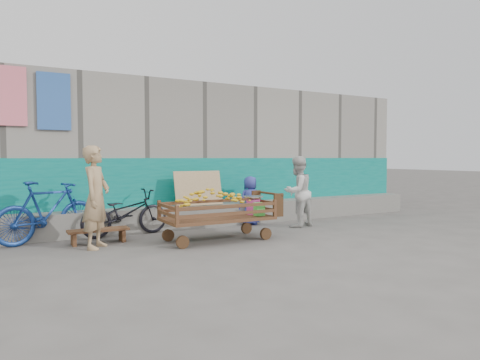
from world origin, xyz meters
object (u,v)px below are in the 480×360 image
banana_cart (216,207)px  bicycle_blue (48,212)px  woman (298,192)px  bench (98,233)px  vendor_man (96,197)px  child (250,201)px  bicycle_dark (125,213)px

banana_cart → bicycle_blue: (-2.50, 1.20, -0.06)m
woman → bicycle_blue: (-4.61, 0.68, -0.21)m
banana_cart → bench: banana_cart is taller
bench → vendor_man: size_ratio=0.60×
banana_cart → vendor_man: 1.93m
vendor_man → child: size_ratio=1.56×
bench → bicycle_blue: size_ratio=0.56×
bench → bicycle_dark: bearing=40.3°
bench → woman: bearing=-3.0°
banana_cart → woman: 2.17m
vendor_man → woman: size_ratio=1.11×
child → woman: bearing=136.4°
banana_cart → bicycle_blue: size_ratio=1.17×
banana_cart → bench: 1.97m
banana_cart → bench: bearing=157.9°
bench → bicycle_blue: 0.92m
woman → bicycle_blue: bearing=-20.7°
woman → vendor_man: bearing=-9.9°
banana_cart → child: (1.38, 1.20, -0.07)m
bench → bicycle_dark: (0.56, 0.47, 0.24)m
bicycle_dark → bicycle_blue: 1.28m
bench → bicycle_blue: bearing=146.6°
bench → vendor_man: 0.73m
bench → woman: woman is taller
bicycle_dark → vendor_man: bearing=135.9°
child → bicycle_blue: (-3.88, 0.00, 0.00)m
vendor_man → bicycle_blue: 1.09m
woman → child: size_ratio=1.41×
woman → child: woman is taller
vendor_man → bicycle_dark: size_ratio=1.01×
bench → child: bearing=8.5°
vendor_man → bicycle_blue: (-0.62, 0.84, -0.28)m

